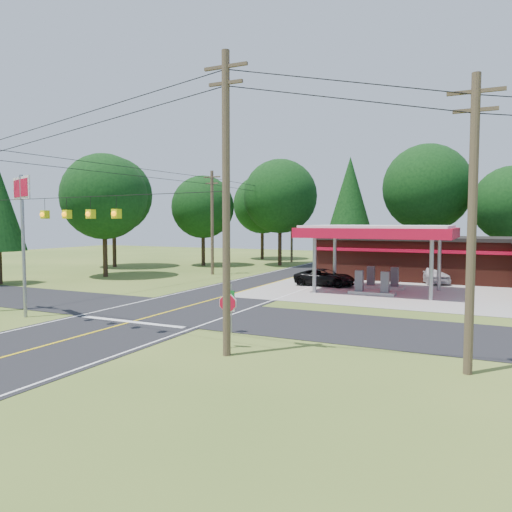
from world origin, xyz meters
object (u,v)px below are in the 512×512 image
at_px(sedan_car, 432,274).
at_px(octagonal_stop_sign, 228,308).
at_px(suv_car, 325,278).
at_px(gas_canopy, 378,234).
at_px(big_stop_sign, 22,210).

bearing_deg(sedan_car, octagonal_stop_sign, -126.04).
distance_m(suv_car, sedan_car, 9.36).
relative_size(suv_car, sedan_car, 1.06).
relative_size(gas_canopy, sedan_car, 2.31).
height_order(sedan_car, octagonal_stop_sign, octagonal_stop_sign).
bearing_deg(octagonal_stop_sign, sedan_car, 79.16).
bearing_deg(sedan_car, big_stop_sign, -150.88).
bearing_deg(octagonal_stop_sign, big_stop_sign, 175.59).
bearing_deg(suv_car, sedan_car, -52.93).
relative_size(sedan_car, big_stop_sign, 0.60).
xyz_separation_m(gas_canopy, big_stop_sign, (-15.03, -18.01, 1.49)).
bearing_deg(octagonal_stop_sign, gas_canopy, 84.00).
distance_m(gas_canopy, sedan_car, 8.46).
distance_m(gas_canopy, suv_car, 5.95).
height_order(gas_canopy, suv_car, gas_canopy).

